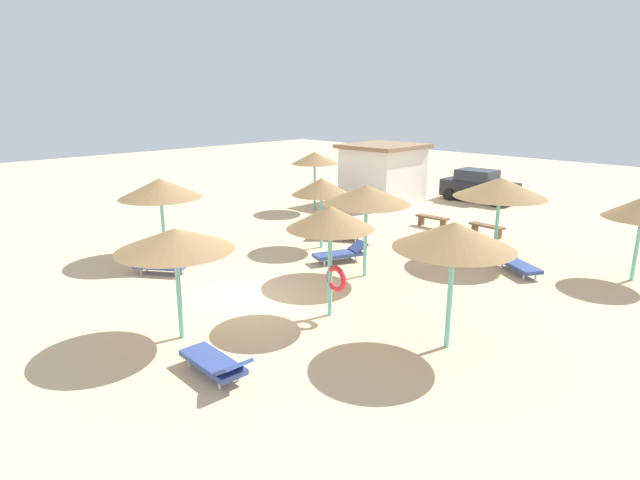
# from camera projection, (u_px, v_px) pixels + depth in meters

# --- Properties ---
(ground_plane) EXTENTS (80.00, 80.00, 0.00)m
(ground_plane) POSITION_uv_depth(u_px,v_px,m) (246.00, 300.00, 14.96)
(ground_plane) COLOR #DBBA8C
(parasol_0) EXTENTS (2.78, 2.78, 2.97)m
(parasol_0) POSITION_uv_depth(u_px,v_px,m) (366.00, 195.00, 16.30)
(parasol_0) COLOR #6BC6BC
(parasol_0) RESTS_ON ground
(parasol_1) EXTENTS (2.25, 2.25, 2.68)m
(parasol_1) POSITION_uv_depth(u_px,v_px,m) (321.00, 187.00, 19.56)
(parasol_1) COLOR #6BC6BC
(parasol_1) RESTS_ON ground
(parasol_2) EXTENTS (3.15, 3.15, 2.94)m
(parasol_2) POSITION_uv_depth(u_px,v_px,m) (500.00, 187.00, 17.97)
(parasol_2) COLOR #6BC6BC
(parasol_2) RESTS_ON ground
(parasol_3) EXTENTS (2.89, 2.89, 2.86)m
(parasol_3) POSITION_uv_depth(u_px,v_px,m) (160.00, 188.00, 18.33)
(parasol_3) COLOR #6BC6BC
(parasol_3) RESTS_ON ground
(parasol_4) EXTENTS (2.73, 2.73, 2.72)m
(parasol_4) POSITION_uv_depth(u_px,v_px,m) (175.00, 240.00, 12.03)
(parasol_4) COLOR #6BC6BC
(parasol_4) RESTS_ON ground
(parasol_6) EXTENTS (2.25, 2.25, 2.96)m
(parasol_6) POSITION_uv_depth(u_px,v_px,m) (330.00, 219.00, 13.28)
(parasol_6) COLOR #6BC6BC
(parasol_6) RESTS_ON ground
(parasol_7) EXTENTS (2.34, 2.34, 2.95)m
(parasol_7) POSITION_uv_depth(u_px,v_px,m) (315.00, 158.00, 25.98)
(parasol_7) COLOR #6BC6BC
(parasol_7) RESTS_ON ground
(parasol_8) EXTENTS (2.70, 2.70, 2.99)m
(parasol_8) POSITION_uv_depth(u_px,v_px,m) (454.00, 236.00, 11.49)
(parasol_8) COLOR #6BC6BC
(parasol_8) RESTS_ON ground
(lounger_0) EXTENTS (1.31, 2.01, 0.64)m
(lounger_0) POSITION_uv_depth(u_px,v_px,m) (341.00, 253.00, 18.36)
(lounger_0) COLOR #33478C
(lounger_0) RESTS_ON ground
(lounger_1) EXTENTS (1.95, 1.49, 0.73)m
(lounger_1) POSITION_uv_depth(u_px,v_px,m) (339.00, 232.00, 21.21)
(lounger_1) COLOR #33478C
(lounger_1) RESTS_ON ground
(lounger_2) EXTENTS (1.96, 1.53, 0.66)m
(lounger_2) POSITION_uv_depth(u_px,v_px,m) (516.00, 263.00, 17.27)
(lounger_2) COLOR #33478C
(lounger_2) RESTS_ON ground
(lounger_3) EXTENTS (1.91, 1.61, 0.72)m
(lounger_3) POSITION_uv_depth(u_px,v_px,m) (157.00, 264.00, 17.13)
(lounger_3) COLOR #33478C
(lounger_3) RESTS_ON ground
(lounger_4) EXTENTS (1.93, 0.72, 0.66)m
(lounger_4) POSITION_uv_depth(u_px,v_px,m) (216.00, 363.00, 10.83)
(lounger_4) COLOR #33478C
(lounger_4) RESTS_ON ground
(bench_0) EXTENTS (1.53, 0.53, 0.49)m
(bench_0) POSITION_uv_depth(u_px,v_px,m) (487.00, 228.00, 21.65)
(bench_0) COLOR brown
(bench_0) RESTS_ON ground
(bench_1) EXTENTS (1.51, 0.45, 0.49)m
(bench_1) POSITION_uv_depth(u_px,v_px,m) (432.00, 220.00, 23.14)
(bench_1) COLOR brown
(bench_1) RESTS_ON ground
(bench_2) EXTENTS (0.47, 1.52, 0.49)m
(bench_2) POSITION_uv_depth(u_px,v_px,m) (360.00, 197.00, 28.15)
(bench_2) COLOR brown
(bench_2) RESTS_ON ground
(parked_car) EXTENTS (4.06, 2.10, 1.72)m
(parked_car) POSITION_uv_depth(u_px,v_px,m) (479.00, 186.00, 28.77)
(parked_car) COLOR black
(parked_car) RESTS_ON ground
(beach_cabana) EXTENTS (3.66, 3.99, 3.14)m
(beach_cabana) POSITION_uv_depth(u_px,v_px,m) (383.00, 173.00, 28.20)
(beach_cabana) COLOR white
(beach_cabana) RESTS_ON ground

